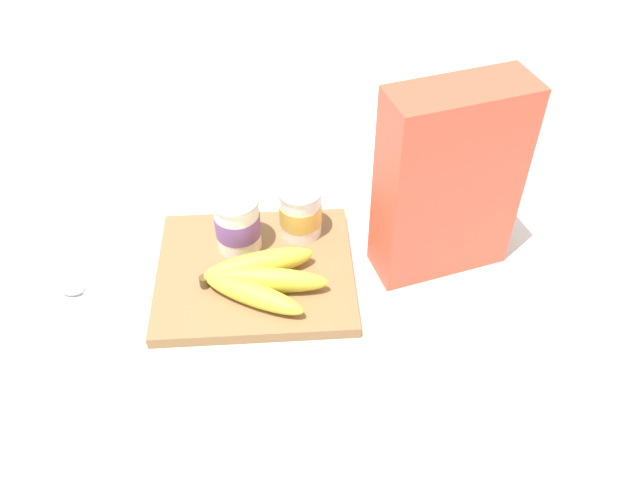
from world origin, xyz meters
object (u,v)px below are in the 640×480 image
cereal_box (448,183)px  banana_bunch (259,278)px  cutting_board (255,272)px  yogurt_cup_back (300,212)px  yogurt_cup_front (238,223)px  spoon (91,291)px

cereal_box → banana_bunch: size_ratio=1.60×
cutting_board → yogurt_cup_back: yogurt_cup_back is taller
yogurt_cup_back → banana_bunch: bearing=-119.3°
banana_bunch → yogurt_cup_front: bearing=109.0°
yogurt_cup_front → banana_bunch: 0.10m
yogurt_cup_front → cutting_board: bearing=-65.4°
yogurt_cup_back → spoon: 0.33m
cutting_board → yogurt_cup_front: (-0.02, 0.05, 0.05)m
cutting_board → cereal_box: (0.27, 0.02, 0.14)m
cutting_board → yogurt_cup_back: (0.07, 0.07, 0.05)m
cereal_box → banana_bunch: bearing=177.1°
spoon → cereal_box: bearing=4.3°
yogurt_cup_back → banana_bunch: yogurt_cup_back is taller
cereal_box → yogurt_cup_front: bearing=159.0°
yogurt_cup_front → banana_bunch: (0.03, -0.09, -0.03)m
cutting_board → cereal_box: bearing=4.2°
cereal_box → yogurt_cup_back: 0.23m
cereal_box → spoon: cereal_box is taller
spoon → cutting_board: bearing=4.4°
banana_bunch → spoon: bearing=175.3°
cutting_board → cereal_box: size_ratio=0.97×
banana_bunch → spoon: (-0.24, 0.02, -0.03)m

